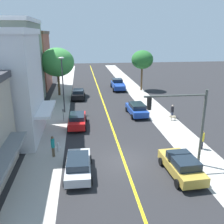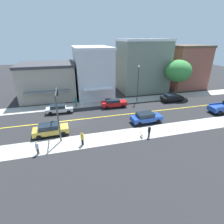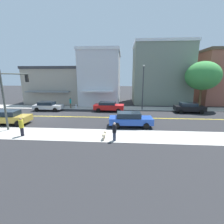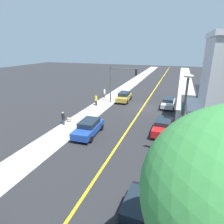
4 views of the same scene
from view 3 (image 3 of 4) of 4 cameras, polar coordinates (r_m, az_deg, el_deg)
The scene contains 22 objects.
ground_plane at distance 23.54m, azimuth -22.71°, elevation -1.43°, with size 140.00×140.00×0.00m, color #262628.
sidewalk_left at distance 29.37m, azimuth -17.07°, elevation 1.69°, with size 3.26×126.00×0.01m, color #ADA8A0.
sidewalk_right at distance 18.19m, azimuth -31.91°, elevation -6.41°, with size 3.26×126.00×0.01m, color #ADA8A0.
road_centerline_stripe at distance 23.53m, azimuth -22.71°, elevation -1.42°, with size 0.20×126.00×0.00m, color yellow.
brick_apartment_block at distance 36.40m, azimuth -18.86°, elevation 9.39°, with size 10.49×11.12×7.25m.
pale_office_building at distance 33.84m, azimuth -3.72°, elevation 12.43°, with size 13.21×7.65×10.32m.
tan_rowhouse at distance 34.36m, azimuth 17.01°, elevation 13.15°, with size 8.65×11.01×11.78m.
corner_shop_building at distance 38.72m, azimuth 34.70°, elevation 10.31°, with size 8.48×8.95×10.35m.
street_tree_left_near at distance 30.11m, azimuth 30.11°, elevation 11.29°, with size 5.41×5.41×7.78m.
fire_hydrant at distance 27.43m, azimuth -12.90°, elevation 2.00°, with size 0.44×0.24×0.79m.
parking_meter at distance 26.15m, azimuth 3.82°, elevation 2.97°, with size 0.12×0.18×1.41m.
traffic_light_mast at distance 19.97m, azimuth -32.45°, elevation 7.05°, with size 4.72×0.32×6.05m.
street_lamp at distance 26.04m, azimuth 11.24°, elevation 10.31°, with size 0.70×0.36×7.15m.
red_sedan_left_curb at distance 24.65m, azimuth -1.24°, elevation 2.09°, with size 2.12×4.70×1.50m.
gold_sedan_right_curb at distance 21.62m, azimuth -33.40°, elevation -1.55°, with size 2.24×4.64×1.56m.
black_sedan_left_curb at distance 26.42m, azimuth 26.20°, elevation 1.50°, with size 2.15×4.37×1.53m.
blue_sedan_right_curb at distance 17.32m, azimuth 6.63°, elevation -2.57°, with size 2.24×4.76×1.56m.
silver_sedan_left_curb at distance 27.23m, azimuth -22.24°, elevation 2.07°, with size 2.06×4.56×1.42m.
pedestrian_black_shirt at distance 13.40m, azimuth 0.88°, elevation -6.98°, with size 0.36×0.36×1.61m.
pedestrian_yellow_shirt at distance 16.65m, azimuth -30.04°, elevation -4.57°, with size 0.39×0.39×1.73m.
pedestrian_teal_shirt at distance 27.93m, azimuth -14.85°, elevation 3.36°, with size 0.31×0.31×1.85m.
small_dog at distance 13.86m, azimuth -2.90°, elevation -8.21°, with size 0.85×0.38×0.63m.
Camera 3 is at (20.33, 10.57, 5.39)m, focal length 25.16 mm.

